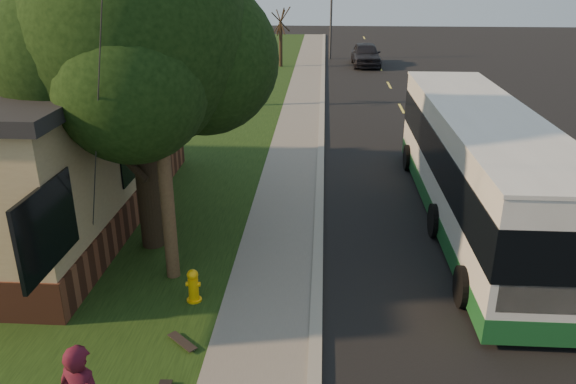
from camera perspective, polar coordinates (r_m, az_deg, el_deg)
The scene contains 15 objects.
ground at distance 12.07m, azimuth 2.90°, elevation -11.63°, with size 120.00×120.00×0.00m, color black.
road at distance 21.51m, azimuth 14.07°, elevation 3.24°, with size 8.00×80.00×0.01m, color black.
curb at distance 21.12m, azimuth 3.34°, elevation 3.69°, with size 0.25×80.00×0.12m, color gray.
sidewalk at distance 21.15m, azimuth 0.62°, elevation 3.70°, with size 2.00×80.00×0.08m, color slate.
grass_verge at distance 21.61m, azimuth -8.70°, elevation 3.83°, with size 5.00×80.00×0.07m, color black.
fire_hydrant at distance 12.13m, azimuth -9.60°, elevation -9.36°, with size 0.32×0.32×0.74m.
utility_pole at distance 11.72m, azimuth -13.26°, elevation 11.35°, with size 2.86×3.21×9.07m.
leafy_tree at distance 13.47m, azimuth -15.12°, elevation 14.82°, with size 6.30×6.00×7.80m.
bare_tree_near at distance 28.64m, azimuth -3.62°, elevation 12.85°, with size 1.38×1.21×4.31m.
bare_tree_far at distance 40.44m, azimuth -0.75°, elevation 15.35°, with size 1.38×1.21×4.03m.
traffic_signal at distance 44.20m, azimuth 4.40°, elevation 17.37°, with size 0.18×0.22×5.50m.
transit_bus at distance 16.01m, azimuth 18.85°, elevation 2.61°, with size 2.70×11.71×3.17m.
skateboard_spare at distance 11.09m, azimuth -10.69°, elevation -14.72°, with size 0.66×0.63×0.07m.
dumpster at distance 21.62m, azimuth -22.35°, elevation 4.04°, with size 1.52×1.31×1.16m.
distant_car at distance 41.63m, azimuth 7.91°, elevation 13.69°, with size 1.92×4.77×1.62m, color black.
Camera 1 is at (0.03, -10.06, 6.68)m, focal length 35.00 mm.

